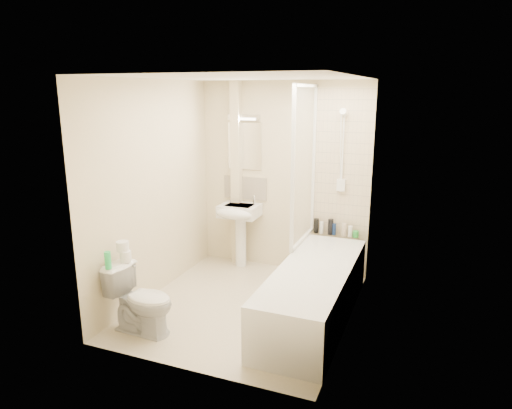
% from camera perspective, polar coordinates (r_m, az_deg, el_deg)
% --- Properties ---
extents(floor, '(2.50, 2.50, 0.00)m').
position_cam_1_polar(floor, '(5.08, -1.33, -12.59)').
color(floor, beige).
rests_on(floor, ground).
extents(wall_back, '(2.20, 0.02, 2.40)m').
position_cam_1_polar(wall_back, '(5.81, 3.40, 3.35)').
color(wall_back, beige).
rests_on(wall_back, ground).
extents(wall_left, '(0.02, 2.50, 2.40)m').
position_cam_1_polar(wall_left, '(5.18, -12.69, 1.72)').
color(wall_left, beige).
rests_on(wall_left, ground).
extents(wall_right, '(0.02, 2.50, 2.40)m').
position_cam_1_polar(wall_right, '(4.36, 12.00, -0.53)').
color(wall_right, beige).
rests_on(wall_right, ground).
extents(ceiling, '(2.20, 2.50, 0.02)m').
position_cam_1_polar(ceiling, '(4.54, -1.51, 15.61)').
color(ceiling, white).
rests_on(ceiling, wall_back).
extents(tile_back, '(0.70, 0.01, 1.75)m').
position_cam_1_polar(tile_back, '(5.58, 10.77, 5.03)').
color(tile_back, beige).
rests_on(tile_back, wall_back).
extents(tile_right, '(0.01, 2.10, 1.75)m').
position_cam_1_polar(tile_right, '(4.33, 12.03, 2.41)').
color(tile_right, beige).
rests_on(tile_right, wall_right).
extents(pipe_boxing, '(0.12, 0.12, 2.40)m').
position_cam_1_polar(pipe_boxing, '(5.97, -2.44, 3.66)').
color(pipe_boxing, beige).
rests_on(pipe_boxing, ground).
extents(splashback, '(0.60, 0.02, 0.30)m').
position_cam_1_polar(splashback, '(6.01, -1.36, 2.09)').
color(splashback, beige).
rests_on(splashback, wall_back).
extents(mirror, '(0.46, 0.01, 0.60)m').
position_cam_1_polar(mirror, '(5.92, -1.40, 7.30)').
color(mirror, white).
rests_on(mirror, wall_back).
extents(strip_light, '(0.42, 0.07, 0.07)m').
position_cam_1_polar(strip_light, '(5.87, -1.51, 10.86)').
color(strip_light, silver).
rests_on(strip_light, wall_back).
extents(bathtub, '(0.70, 2.10, 0.55)m').
position_cam_1_polar(bathtub, '(4.75, 7.23, -10.80)').
color(bathtub, white).
rests_on(bathtub, ground).
extents(shower_screen, '(0.04, 0.92, 1.80)m').
position_cam_1_polar(shower_screen, '(5.23, 6.07, 4.88)').
color(shower_screen, white).
rests_on(shower_screen, bathtub).
extents(shower_fixture, '(0.10, 0.16, 0.99)m').
position_cam_1_polar(shower_fixture, '(5.51, 10.72, 6.20)').
color(shower_fixture, white).
rests_on(shower_fixture, wall_back).
extents(pedestal_sink, '(0.50, 0.47, 0.96)m').
position_cam_1_polar(pedestal_sink, '(5.90, -2.20, -1.72)').
color(pedestal_sink, white).
rests_on(pedestal_sink, ground).
extents(bottle_black_a, '(0.06, 0.06, 0.18)m').
position_cam_1_polar(bottle_black_a, '(5.73, 7.54, -2.65)').
color(bottle_black_a, black).
rests_on(bottle_black_a, bathtub).
extents(bottle_white_a, '(0.05, 0.05, 0.15)m').
position_cam_1_polar(bottle_white_a, '(5.72, 8.20, -2.88)').
color(bottle_white_a, silver).
rests_on(bottle_white_a, bathtub).
extents(bottle_black_b, '(0.06, 0.06, 0.20)m').
position_cam_1_polar(bottle_black_b, '(5.69, 9.30, -2.77)').
color(bottle_black_b, black).
rests_on(bottle_black_b, bathtub).
extents(bottle_blue, '(0.05, 0.05, 0.14)m').
position_cam_1_polar(bottle_blue, '(5.69, 9.74, -3.06)').
color(bottle_blue, navy).
rests_on(bottle_blue, bathtub).
extents(bottle_cream, '(0.06, 0.06, 0.16)m').
position_cam_1_polar(bottle_cream, '(5.66, 10.96, -3.11)').
color(bottle_cream, beige).
rests_on(bottle_cream, bathtub).
extents(bottle_white_b, '(0.05, 0.05, 0.13)m').
position_cam_1_polar(bottle_white_b, '(5.66, 11.71, -3.31)').
color(bottle_white_b, white).
rests_on(bottle_white_b, bathtub).
extents(bottle_green, '(0.07, 0.07, 0.08)m').
position_cam_1_polar(bottle_green, '(5.65, 12.36, -3.64)').
color(bottle_green, green).
rests_on(bottle_green, bathtub).
extents(toilet, '(0.44, 0.69, 0.67)m').
position_cam_1_polar(toilet, '(4.59, -14.12, -11.45)').
color(toilet, white).
rests_on(toilet, ground).
extents(toilet_roll_lower, '(0.11, 0.11, 0.10)m').
position_cam_1_polar(toilet_roll_lower, '(4.62, -15.99, -6.23)').
color(toilet_roll_lower, white).
rests_on(toilet_roll_lower, toilet).
extents(toilet_roll_upper, '(0.12, 0.12, 0.09)m').
position_cam_1_polar(toilet_roll_upper, '(4.60, -16.35, -5.02)').
color(toilet_roll_upper, white).
rests_on(toilet_roll_upper, toilet_roll_lower).
extents(green_bottle, '(0.06, 0.06, 0.16)m').
position_cam_1_polar(green_bottle, '(4.47, -18.03, -6.64)').
color(green_bottle, '#2ACA60').
rests_on(green_bottle, toilet).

